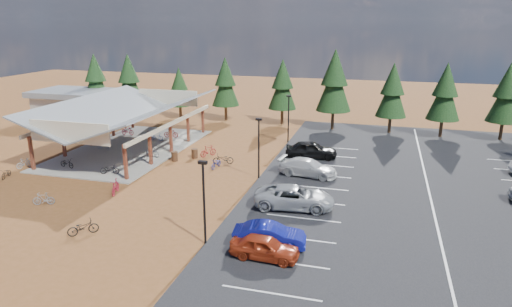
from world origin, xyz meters
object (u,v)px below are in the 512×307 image
bike_6 (156,137)px  bike_16 (223,159)px  bike_0 (67,163)px  bike_4 (110,169)px  lamp_post_1 (259,144)px  trash_bin_0 (175,156)px  bike_15 (208,151)px  lamp_post_2 (289,115)px  bike_9 (24,163)px  bike_2 (103,141)px  lamp_post_0 (204,197)px  trash_bin_1 (195,153)px  bike_13 (44,199)px  bike_8 (6,173)px  bike_12 (83,227)px  car_1 (269,235)px  bike_14 (216,163)px  bike_3 (128,131)px  bike_11 (115,187)px  car_0 (265,247)px  car_3 (308,167)px  car_4 (311,150)px  car_2 (294,197)px  bike_5 (152,152)px  bike_1 (103,145)px  bike_pavilion (128,113)px  bike_7 (171,133)px  outbuilding (78,104)px

bike_6 → bike_16: bearing=-125.2°
bike_0 → bike_4: size_ratio=0.96×
lamp_post_1 → trash_bin_0: lamp_post_1 is taller
bike_15 → bike_16: size_ratio=0.97×
lamp_post_2 → bike_9: (-20.94, -14.96, -2.53)m
bike_2 → bike_6: (4.54, 3.23, -0.02)m
lamp_post_0 → lamp_post_1: bearing=90.0°
lamp_post_0 → lamp_post_1: same height
bike_2 → bike_4: 10.06m
trash_bin_1 → bike_13: size_ratio=0.59×
bike_8 → bike_9: bearing=83.3°
trash_bin_1 → bike_12: (-0.23, -16.95, 0.04)m
bike_16 → car_1: (7.93, -14.28, 0.25)m
bike_16 → bike_14: bearing=-31.2°
bike_3 → bike_11: 18.45m
car_0 → car_3: 14.47m
car_0 → car_4: (-0.52, 19.60, 0.17)m
bike_9 → lamp_post_2: bearing=-124.1°
bike_15 → bike_0: bearing=66.5°
lamp_post_0 → bike_2: bearing=136.7°
car_2 → car_4: bearing=-2.6°
bike_4 → lamp_post_0: bearing=-141.7°
bike_12 → bike_16: 16.22m
bike_14 → bike_16: (0.22, 1.23, 0.06)m
bike_12 → bike_16: bike_16 is taller
bike_5 → bike_16: 7.20m
bike_1 → car_0: size_ratio=0.41×
lamp_post_0 → bike_6: bearing=124.0°
bike_pavilion → car_1: bike_pavilion is taller
bike_3 → car_1: bearing=-129.9°
bike_0 → bike_12: bike_12 is taller
bike_8 → bike_13: (7.10, -4.04, 0.06)m
car_0 → bike_5: bearing=46.8°
bike_pavilion → bike_7: (2.06, 5.21, -3.24)m
lamp_post_2 → bike_11: bearing=-117.6°
trash_bin_0 → bike_12: 15.60m
bike_6 → bike_14: (9.54, -6.97, -0.07)m
bike_2 → bike_6: 5.57m
trash_bin_1 → bike_5: 4.04m
outbuilding → car_1: bearing=-39.9°
bike_14 → car_4: car_4 is taller
outbuilding → car_3: outbuilding is taller
bike_11 → lamp_post_0: bearing=-48.1°
trash_bin_1 → bike_3: 12.33m
bike_4 → bike_7: size_ratio=1.04×
lamp_post_1 → bike_3: (-18.26, 9.97, -2.39)m
outbuilding → bike_16: outbuilding is taller
bike_2 → car_2: car_2 is taller
bike_2 → bike_9: bike_2 is taller
car_3 → bike_3: bearing=77.9°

